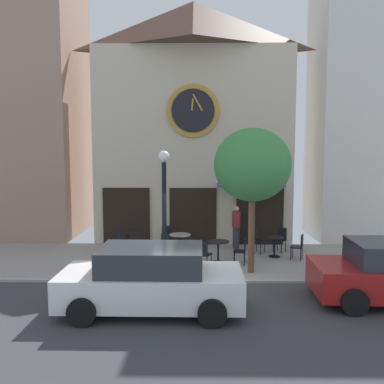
{
  "coord_description": "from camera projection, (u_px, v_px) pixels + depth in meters",
  "views": [
    {
      "loc": [
        0.16,
        -11.48,
        3.82
      ],
      "look_at": [
        -0.06,
        2.48,
        2.39
      ],
      "focal_mm": 38.24,
      "sensor_mm": 36.0,
      "label": 1
    }
  ],
  "objects": [
    {
      "name": "cafe_table_leftmost",
      "position": [
        128.0,
        238.0,
        15.45
      ],
      "size": [
        0.64,
        0.64,
        0.75
      ],
      "color": "black",
      "rests_on": "ground_plane"
    },
    {
      "name": "cafe_chair_by_entrance",
      "position": [
        122.0,
        242.0,
        14.67
      ],
      "size": [
        0.49,
        0.49,
        0.9
      ],
      "color": "black",
      "rests_on": "ground_plane"
    },
    {
      "name": "neighbor_building_left",
      "position": [
        7.0,
        62.0,
        18.25
      ],
      "size": [
        6.33,
        4.37,
        15.46
      ],
      "color": "#9E7A66",
      "rests_on": "ground_plane"
    },
    {
      "name": "clock_building",
      "position": [
        193.0,
        119.0,
        17.43
      ],
      "size": [
        8.13,
        3.78,
        9.98
      ],
      "color": "beige",
      "rests_on": "ground_plane"
    },
    {
      "name": "cafe_chair_under_awning",
      "position": [
        242.0,
        249.0,
        13.65
      ],
      "size": [
        0.46,
        0.46,
        0.9
      ],
      "color": "black",
      "rests_on": "ground_plane"
    },
    {
      "name": "street_tree",
      "position": [
        252.0,
        165.0,
        12.5
      ],
      "size": [
        2.37,
        2.14,
        4.5
      ],
      "color": "brown",
      "rests_on": "ground_plane"
    },
    {
      "name": "cafe_chair_mid_row",
      "position": [
        299.0,
        245.0,
        14.24
      ],
      "size": [
        0.52,
        0.52,
        0.9
      ],
      "color": "black",
      "rests_on": "ground_plane"
    },
    {
      "name": "street_lamp",
      "position": [
        164.0,
        211.0,
        12.62
      ],
      "size": [
        0.36,
        0.36,
        3.81
      ],
      "color": "black",
      "rests_on": "ground_plane"
    },
    {
      "name": "ground_plane",
      "position": [
        193.0,
        288.0,
        11.43
      ],
      "size": [
        26.77,
        10.68,
        0.13
      ],
      "color": "gray"
    },
    {
      "name": "cafe_table_center_left",
      "position": [
        218.0,
        247.0,
        13.88
      ],
      "size": [
        0.76,
        0.76,
        0.75
      ],
      "color": "black",
      "rests_on": "ground_plane"
    },
    {
      "name": "cafe_table_center",
      "position": [
        275.0,
        243.0,
        14.64
      ],
      "size": [
        0.67,
        0.67,
        0.73
      ],
      "color": "black",
      "rests_on": "ground_plane"
    },
    {
      "name": "cafe_chair_outer",
      "position": [
        281.0,
        238.0,
        15.42
      ],
      "size": [
        0.56,
        0.56,
        0.9
      ],
      "color": "black",
      "rests_on": "ground_plane"
    },
    {
      "name": "cafe_chair_corner",
      "position": [
        167.0,
        244.0,
        14.37
      ],
      "size": [
        0.56,
        0.56,
        0.9
      ],
      "color": "black",
      "rests_on": "ground_plane"
    },
    {
      "name": "pedestrian_maroon",
      "position": [
        236.0,
        227.0,
        15.88
      ],
      "size": [
        0.42,
        0.42,
        1.67
      ],
      "color": "#2D2D38",
      "rests_on": "ground_plane"
    },
    {
      "name": "cafe_chair_left_end",
      "position": [
        168.0,
        236.0,
        15.74
      ],
      "size": [
        0.56,
        0.56,
        0.9
      ],
      "color": "black",
      "rests_on": "ground_plane"
    },
    {
      "name": "neighbor_building_right",
      "position": [
        384.0,
        91.0,
        17.51
      ],
      "size": [
        5.91,
        3.13,
        12.67
      ],
      "color": "silver",
      "rests_on": "ground_plane"
    },
    {
      "name": "cafe_chair_near_lamp",
      "position": [
        203.0,
        252.0,
        13.19
      ],
      "size": [
        0.53,
        0.53,
        0.9
      ],
      "color": "black",
      "rests_on": "ground_plane"
    },
    {
      "name": "parked_car_white",
      "position": [
        152.0,
        280.0,
        9.7
      ],
      "size": [
        4.31,
        2.04,
        1.55
      ],
      "color": "white",
      "rests_on": "ground_plane"
    },
    {
      "name": "cafe_table_near_curb",
      "position": [
        180.0,
        239.0,
        15.12
      ],
      "size": [
        0.78,
        0.78,
        0.72
      ],
      "color": "black",
      "rests_on": "ground_plane"
    },
    {
      "name": "cafe_chair_right_end",
      "position": [
        257.0,
        239.0,
        15.25
      ],
      "size": [
        0.56,
        0.56,
        0.9
      ],
      "color": "black",
      "rests_on": "ground_plane"
    }
  ]
}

